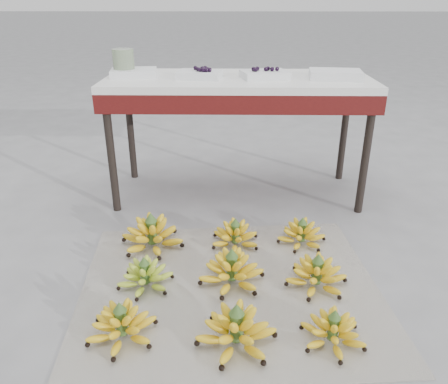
{
  "coord_description": "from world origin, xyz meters",
  "views": [
    {
      "loc": [
        -0.09,
        -1.59,
        1.14
      ],
      "look_at": [
        -0.12,
        0.22,
        0.32
      ],
      "focal_mm": 35.0,
      "sensor_mm": 36.0,
      "label": 1
    }
  ],
  "objects_px": {
    "newspaper_mat": "(230,289)",
    "bunch_mid_right": "(317,275)",
    "bunch_back_center": "(235,236)",
    "tray_left": "(200,74)",
    "vendor_table": "(238,92)",
    "glass_jar": "(124,63)",
    "bunch_front_right": "(333,331)",
    "bunch_back_left": "(152,235)",
    "bunch_mid_left": "(145,276)",
    "bunch_front_left": "(122,325)",
    "bunch_back_right": "(302,234)",
    "bunch_front_center": "(236,330)",
    "bunch_mid_center": "(232,271)",
    "tray_right": "(265,74)",
    "tray_far_left": "(134,73)",
    "tray_far_right": "(335,74)"
  },
  "relations": [
    {
      "from": "newspaper_mat",
      "to": "bunch_mid_right",
      "type": "relative_size",
      "value": 4.11
    },
    {
      "from": "bunch_mid_right",
      "to": "bunch_back_center",
      "type": "bearing_deg",
      "value": 146.78
    },
    {
      "from": "bunch_back_center",
      "to": "tray_left",
      "type": "bearing_deg",
      "value": 84.59
    },
    {
      "from": "vendor_table",
      "to": "glass_jar",
      "type": "height_order",
      "value": "glass_jar"
    },
    {
      "from": "bunch_front_right",
      "to": "bunch_back_left",
      "type": "distance_m",
      "value": 0.98
    },
    {
      "from": "bunch_back_left",
      "to": "glass_jar",
      "type": "xyz_separation_m",
      "value": [
        -0.22,
        0.67,
        0.72
      ]
    },
    {
      "from": "bunch_mid_left",
      "to": "bunch_mid_right",
      "type": "height_order",
      "value": "bunch_mid_right"
    },
    {
      "from": "bunch_front_left",
      "to": "bunch_back_center",
      "type": "distance_m",
      "value": 0.76
    },
    {
      "from": "bunch_back_right",
      "to": "tray_left",
      "type": "relative_size",
      "value": 0.92
    },
    {
      "from": "bunch_front_right",
      "to": "bunch_front_center",
      "type": "bearing_deg",
      "value": 171.7
    },
    {
      "from": "bunch_mid_center",
      "to": "bunch_mid_right",
      "type": "xyz_separation_m",
      "value": [
        0.36,
        -0.02,
        -0.0
      ]
    },
    {
      "from": "bunch_mid_right",
      "to": "glass_jar",
      "type": "distance_m",
      "value": 1.56
    },
    {
      "from": "bunch_back_left",
      "to": "bunch_front_center",
      "type": "bearing_deg",
      "value": -40.4
    },
    {
      "from": "bunch_front_center",
      "to": "bunch_back_left",
      "type": "distance_m",
      "value": 0.76
    },
    {
      "from": "newspaper_mat",
      "to": "bunch_front_left",
      "type": "bearing_deg",
      "value": -142.89
    },
    {
      "from": "bunch_mid_left",
      "to": "tray_right",
      "type": "distance_m",
      "value": 1.28
    },
    {
      "from": "bunch_front_center",
      "to": "bunch_back_center",
      "type": "relative_size",
      "value": 0.96
    },
    {
      "from": "tray_left",
      "to": "bunch_back_right",
      "type": "bearing_deg",
      "value": -47.54
    },
    {
      "from": "bunch_front_left",
      "to": "bunch_front_right",
      "type": "relative_size",
      "value": 1.13
    },
    {
      "from": "bunch_front_center",
      "to": "bunch_back_left",
      "type": "xyz_separation_m",
      "value": [
        -0.41,
        0.65,
        0.0
      ]
    },
    {
      "from": "bunch_front_left",
      "to": "bunch_back_right",
      "type": "bearing_deg",
      "value": 28.52
    },
    {
      "from": "bunch_back_left",
      "to": "glass_jar",
      "type": "relative_size",
      "value": 2.57
    },
    {
      "from": "bunch_back_left",
      "to": "vendor_table",
      "type": "relative_size",
      "value": 0.26
    },
    {
      "from": "bunch_mid_center",
      "to": "tray_right",
      "type": "relative_size",
      "value": 1.19
    },
    {
      "from": "bunch_mid_left",
      "to": "bunch_back_center",
      "type": "bearing_deg",
      "value": 26.45
    },
    {
      "from": "bunch_mid_right",
      "to": "tray_left",
      "type": "xyz_separation_m",
      "value": [
        -0.54,
        0.93,
        0.67
      ]
    },
    {
      "from": "tray_far_left",
      "to": "tray_far_right",
      "type": "distance_m",
      "value": 1.12
    },
    {
      "from": "bunch_mid_left",
      "to": "glass_jar",
      "type": "distance_m",
      "value": 1.25
    },
    {
      "from": "bunch_mid_center",
      "to": "glass_jar",
      "type": "xyz_separation_m",
      "value": [
        -0.61,
        0.96,
        0.72
      ]
    },
    {
      "from": "bunch_front_left",
      "to": "bunch_front_right",
      "type": "xyz_separation_m",
      "value": [
        0.75,
        -0.01,
        -0.0
      ]
    },
    {
      "from": "bunch_front_right",
      "to": "bunch_back_center",
      "type": "height_order",
      "value": "bunch_back_center"
    },
    {
      "from": "bunch_mid_left",
      "to": "tray_far_right",
      "type": "bearing_deg",
      "value": 30.06
    },
    {
      "from": "bunch_front_right",
      "to": "bunch_back_right",
      "type": "height_order",
      "value": "bunch_back_right"
    },
    {
      "from": "vendor_table",
      "to": "glass_jar",
      "type": "distance_m",
      "value": 0.66
    },
    {
      "from": "bunch_front_left",
      "to": "bunch_back_left",
      "type": "xyz_separation_m",
      "value": [
        0.01,
        0.62,
        0.01
      ]
    },
    {
      "from": "bunch_mid_center",
      "to": "bunch_mid_left",
      "type": "bearing_deg",
      "value": -162.24
    },
    {
      "from": "bunch_back_center",
      "to": "bunch_back_right",
      "type": "distance_m",
      "value": 0.33
    },
    {
      "from": "bunch_front_left",
      "to": "bunch_back_right",
      "type": "height_order",
      "value": "bunch_front_left"
    },
    {
      "from": "bunch_mid_right",
      "to": "tray_right",
      "type": "xyz_separation_m",
      "value": [
        -0.18,
        0.92,
        0.67
      ]
    },
    {
      "from": "newspaper_mat",
      "to": "glass_jar",
      "type": "height_order",
      "value": "glass_jar"
    },
    {
      "from": "vendor_table",
      "to": "bunch_front_left",
      "type": "bearing_deg",
      "value": -108.48
    },
    {
      "from": "newspaper_mat",
      "to": "bunch_back_left",
      "type": "xyz_separation_m",
      "value": [
        -0.38,
        0.33,
        0.07
      ]
    },
    {
      "from": "glass_jar",
      "to": "bunch_mid_right",
      "type": "bearing_deg",
      "value": -45.21
    },
    {
      "from": "bunch_front_right",
      "to": "glass_jar",
      "type": "xyz_separation_m",
      "value": [
        -0.97,
        1.3,
        0.73
      ]
    },
    {
      "from": "bunch_front_right",
      "to": "bunch_mid_right",
      "type": "height_order",
      "value": "bunch_mid_right"
    },
    {
      "from": "bunch_front_center",
      "to": "glass_jar",
      "type": "relative_size",
      "value": 2.07
    },
    {
      "from": "tray_far_left",
      "to": "bunch_back_left",
      "type": "bearing_deg",
      "value": -75.84
    },
    {
      "from": "bunch_mid_left",
      "to": "tray_far_left",
      "type": "relative_size",
      "value": 1.05
    },
    {
      "from": "bunch_back_right",
      "to": "tray_left",
      "type": "xyz_separation_m",
      "value": [
        -0.53,
        0.58,
        0.68
      ]
    },
    {
      "from": "newspaper_mat",
      "to": "bunch_back_center",
      "type": "distance_m",
      "value": 0.35
    }
  ]
}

